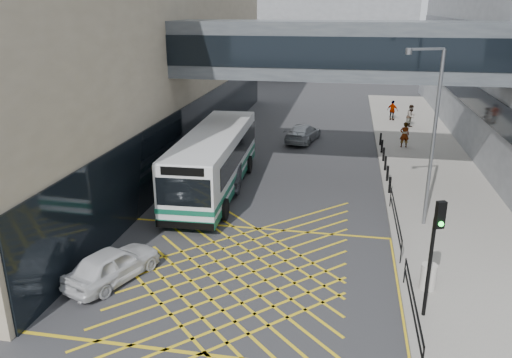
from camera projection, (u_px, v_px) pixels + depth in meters
The scene contains 18 objects.
ground at pixel (237, 278), 18.91m from camera, with size 120.00×120.00×0.00m, color #333335.
building_whsmith at pixel (31, 33), 34.24m from camera, with size 24.17×42.00×16.00m.
building_far at pixel (313, 12), 72.04m from camera, with size 28.00×16.00×18.00m, color gray.
skybridge at pixel (337, 50), 27.08m from camera, with size 20.00×4.10×3.00m.
pavement at pixel (429, 169), 31.27m from camera, with size 6.00×54.00×0.16m, color gray.
box_junction at pixel (237, 278), 18.91m from camera, with size 12.00×9.00×0.01m.
bus at pixel (215, 159), 27.35m from camera, with size 3.29×11.97×3.33m.
car_white at pixel (113, 264), 18.52m from camera, with size 1.73×4.23×1.34m, color silver.
car_dark at pixel (228, 174), 28.30m from camera, with size 1.80×4.59×1.44m, color #222328.
car_silver at pixel (303, 132), 37.72m from camera, with size 1.91×4.51×1.40m, color #999DA2.
traffic_light at pixel (434, 243), 15.39m from camera, with size 0.33×0.49×4.09m.
street_lamp at pixel (431, 129), 21.72m from camera, with size 1.76×0.86×7.96m.
litter_bin at pixel (428, 277), 17.73m from camera, with size 0.55×0.55×0.95m, color #ADA89E.
kerb_railings at pixel (402, 249), 19.21m from camera, with size 0.05×12.54×1.00m.
bollards at pixel (385, 159), 31.57m from camera, with size 0.14×10.14×0.90m.
pedestrian_a at pixel (404, 135), 35.53m from camera, with size 0.72×0.52×1.82m, color gray.
pedestrian_b at pixel (411, 116), 41.40m from camera, with size 0.92×0.53×1.88m, color gray.
pedestrian_c at pixel (393, 110), 44.05m from camera, with size 1.03×0.49×1.74m, color gray.
Camera 1 is at (3.75, -16.22, 9.74)m, focal length 35.00 mm.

